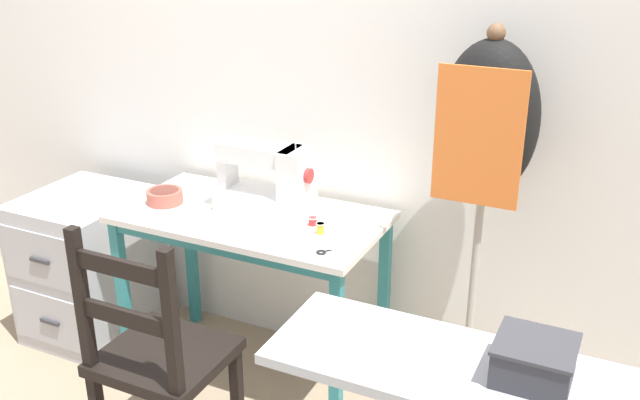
# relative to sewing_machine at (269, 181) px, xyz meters

# --- Properties ---
(wall_back) EXTENTS (10.00, 0.05, 2.55)m
(wall_back) POSITION_rel_sewing_machine_xyz_m (-0.06, 0.29, 0.43)
(wall_back) COLOR silver
(wall_back) RESTS_ON ground_plane
(sewing_table) EXTENTS (1.01, 0.54, 0.72)m
(sewing_table) POSITION_rel_sewing_machine_xyz_m (-0.06, -0.06, -0.22)
(sewing_table) COLOR silver
(sewing_table) RESTS_ON ground_plane
(sewing_machine) EXTENTS (0.38, 0.18, 0.29)m
(sewing_machine) POSITION_rel_sewing_machine_xyz_m (0.00, 0.00, 0.00)
(sewing_machine) COLOR white
(sewing_machine) RESTS_ON sewing_table
(fabric_bowl) EXTENTS (0.14, 0.14, 0.05)m
(fabric_bowl) POSITION_rel_sewing_machine_xyz_m (-0.42, -0.10, -0.10)
(fabric_bowl) COLOR #B25647
(fabric_bowl) RESTS_ON sewing_table
(scissors) EXTENTS (0.10, 0.10, 0.01)m
(scissors) POSITION_rel_sewing_machine_xyz_m (0.35, -0.22, -0.12)
(scissors) COLOR silver
(scissors) RESTS_ON sewing_table
(thread_spool_near_machine) EXTENTS (0.04, 0.04, 0.03)m
(thread_spool_near_machine) POSITION_rel_sewing_machine_xyz_m (0.21, -0.05, -0.11)
(thread_spool_near_machine) COLOR red
(thread_spool_near_machine) RESTS_ON sewing_table
(thread_spool_mid_table) EXTENTS (0.03, 0.03, 0.04)m
(thread_spool_mid_table) POSITION_rel_sewing_machine_xyz_m (0.26, -0.10, -0.10)
(thread_spool_mid_table) COLOR yellow
(thread_spool_mid_table) RESTS_ON sewing_table
(wooden_chair) EXTENTS (0.40, 0.38, 0.91)m
(wooden_chair) POSITION_rel_sewing_machine_xyz_m (-0.07, -0.63, -0.42)
(wooden_chair) COLOR black
(wooden_chair) RESTS_ON ground_plane
(filing_cabinet) EXTENTS (0.47, 0.53, 0.66)m
(filing_cabinet) POSITION_rel_sewing_machine_xyz_m (-0.88, -0.08, -0.52)
(filing_cabinet) COLOR #B7B7BC
(filing_cabinet) RESTS_ON ground_plane
(dress_form) EXTENTS (0.33, 0.32, 1.46)m
(dress_form) POSITION_rel_sewing_machine_xyz_m (0.78, 0.08, 0.23)
(dress_form) COLOR #846647
(dress_form) RESTS_ON ground_plane
(storage_box) EXTENTS (0.16, 0.15, 0.09)m
(storage_box) POSITION_rel_sewing_machine_xyz_m (1.13, -0.90, 0.10)
(storage_box) COLOR #333338
(storage_box) RESTS_ON ironing_board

